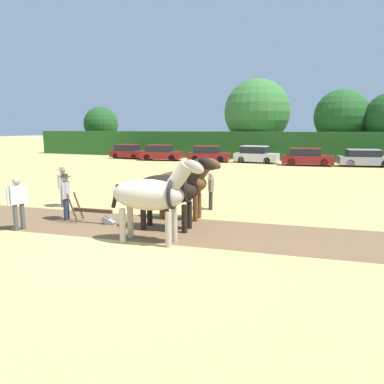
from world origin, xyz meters
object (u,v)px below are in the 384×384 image
object	(u,v)px
parked_car_far_left	(128,152)
parked_car_center_right	(307,157)
farmer_onlooker_left	(18,200)
parked_car_right	(365,158)
tree_center_left	(342,117)
draft_horse_trail_left	(183,183)
parked_car_center_left	(209,154)
parked_car_left	(161,153)
farmer_beside_team	(211,188)
tree_far_left	(101,124)
draft_horse_lead_left	(152,195)
draft_horse_lead_right	(170,189)
farmer_at_plow	(66,193)
tree_left	(257,112)
parked_car_center	(256,155)
farmer_onlooker_right	(63,184)
plow	(96,214)

from	to	relation	value
parked_car_far_left	parked_car_center_right	xyz separation A→B (m)	(18.60, -0.78, 0.01)
farmer_onlooker_left	parked_car_right	distance (m)	28.62
parked_car_center_right	tree_center_left	bearing A→B (deg)	66.73
draft_horse_trail_left	parked_car_center_left	size ratio (longest dim) A/B	0.62
farmer_onlooker_left	parked_car_left	xyz separation A→B (m)	(-7.53, 25.37, -0.25)
farmer_beside_team	farmer_onlooker_left	xyz separation A→B (m)	(-4.75, -5.23, 0.13)
farmer_beside_team	farmer_onlooker_left	distance (m)	7.06
tree_far_left	farmer_onlooker_left	size ratio (longest dim) A/B	3.57
draft_horse_lead_left	draft_horse_lead_right	size ratio (longest dim) A/B	1.00
farmer_at_plow	parked_car_center_right	xyz separation A→B (m)	(6.23, 23.76, -0.24)
parked_car_right	farmer_at_plow	bearing A→B (deg)	-123.85
tree_left	parked_car_left	world-z (taller)	tree_left
parked_car_far_left	parked_car_left	size ratio (longest dim) A/B	0.90
parked_car_center	draft_horse_trail_left	bearing A→B (deg)	-79.66
draft_horse_trail_left	farmer_onlooker_right	size ratio (longest dim) A/B	1.57
tree_center_left	draft_horse_lead_left	bearing A→B (deg)	-97.95
parked_car_left	parked_car_center	distance (m)	9.60
tree_left	tree_center_left	distance (m)	8.92
tree_center_left	draft_horse_trail_left	xyz separation A→B (m)	(-4.99, -30.56, -3.11)
draft_horse_trail_left	farmer_beside_team	distance (m)	1.95
draft_horse_trail_left	parked_car_left	size ratio (longest dim) A/B	0.60
tree_center_left	plow	size ratio (longest dim) A/B	4.20
farmer_beside_team	plow	bearing A→B (deg)	-153.38
draft_horse_lead_left	parked_car_right	bearing A→B (deg)	69.61
farmer_onlooker_right	parked_car_center	xyz separation A→B (m)	(3.19, 22.81, -0.21)
parked_car_far_left	parked_car_center	world-z (taller)	parked_car_center
draft_horse_lead_right	parked_car_center	distance (m)	24.54
farmer_onlooker_right	parked_car_center	world-z (taller)	farmer_onlooker_right
draft_horse_trail_left	farmer_onlooker_left	xyz separation A→B (m)	(-4.34, -3.38, -0.31)
farmer_onlooker_right	parked_car_center	bearing A→B (deg)	74.63
draft_horse_lead_left	parked_car_left	xyz separation A→B (m)	(-12.17, 24.98, -0.65)
draft_horse_trail_left	parked_car_center	world-z (taller)	draft_horse_trail_left
tree_center_left	plow	bearing A→B (deg)	-103.11
draft_horse_lead_right	farmer_onlooker_left	bearing A→B (deg)	-163.01
tree_far_left	farmer_onlooker_left	bearing A→B (deg)	-58.56
tree_left	draft_horse_trail_left	size ratio (longest dim) A/B	3.33
draft_horse_trail_left	parked_car_far_left	distance (m)	27.99
parked_car_far_left	tree_far_left	bearing A→B (deg)	141.55
draft_horse_lead_right	farmer_beside_team	world-z (taller)	draft_horse_lead_right
farmer_at_plow	parked_car_center_right	bearing A→B (deg)	51.90
tree_far_left	parked_car_right	xyz separation A→B (m)	(32.56, -8.32, -3.06)
draft_horse_lead_left	parked_car_far_left	bearing A→B (deg)	116.91
parked_car_center_right	draft_horse_trail_left	bearing A→B (deg)	-102.49
parked_car_left	parked_car_right	size ratio (longest dim) A/B	0.95
parked_car_left	parked_car_center_left	world-z (taller)	parked_car_left
farmer_beside_team	parked_car_center	size ratio (longest dim) A/B	0.37
draft_horse_trail_left	parked_car_left	distance (m)	24.99
draft_horse_lead_left	parked_car_far_left	size ratio (longest dim) A/B	0.73
parked_car_center	parked_car_right	bearing A→B (deg)	4.27
farmer_onlooker_right	farmer_beside_team	bearing A→B (deg)	9.02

